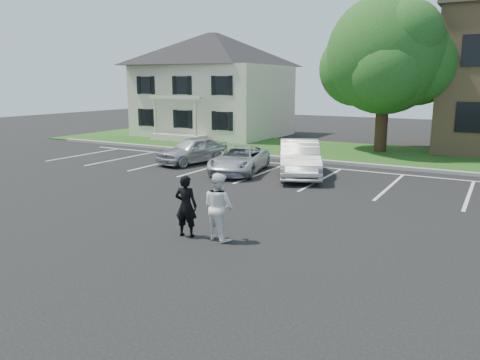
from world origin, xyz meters
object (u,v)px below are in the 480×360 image
man_black_suit (186,206)px  car_white_sedan (299,158)px  car_silver_west (193,150)px  house (213,85)px  car_silver_minivan (239,160)px  tree (388,58)px  man_white_shirt (218,207)px

man_black_suit → car_white_sedan: 9.03m
man_black_suit → car_silver_west: (-6.45, 9.49, -0.16)m
car_silver_west → house: bearing=130.4°
house → car_silver_minivan: house is taller
car_silver_west → car_silver_minivan: (3.29, -1.06, -0.08)m
car_silver_minivan → tree: bearing=54.5°
tree → man_white_shirt: bearing=-90.3°
man_white_shirt → car_silver_west: (-7.33, 9.29, -0.21)m
man_black_suit → car_silver_minivan: 9.01m
house → car_silver_west: house is taller
tree → man_white_shirt: (-0.10, -17.81, -4.47)m
house → car_white_sedan: house is taller
house → man_black_suit: (12.40, -20.79, -3.00)m
man_white_shirt → car_silver_minivan: man_white_shirt is taller
car_silver_west → car_white_sedan: size_ratio=0.83×
house → man_white_shirt: bearing=-57.2°
house → man_white_shirt: house is taller
car_silver_west → car_white_sedan: car_white_sedan is taller
car_silver_minivan → car_white_sedan: bearing=0.2°
car_silver_west → car_silver_minivan: bearing=-5.2°
house → man_black_suit: house is taller
house → tree: 13.75m
man_white_shirt → car_silver_west: size_ratio=0.45×
tree → car_white_sedan: size_ratio=1.87×
man_black_suit → car_silver_minivan: size_ratio=0.39×
man_black_suit → man_white_shirt: bearing=-179.7°
house → man_white_shirt: (13.28, -20.59, -2.95)m
man_black_suit → man_white_shirt: (0.88, 0.20, 0.05)m
tree → car_silver_minivan: size_ratio=2.07×
tree → car_silver_west: tree is taller
car_silver_minivan → house: bearing=114.6°
tree → man_white_shirt: tree is taller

